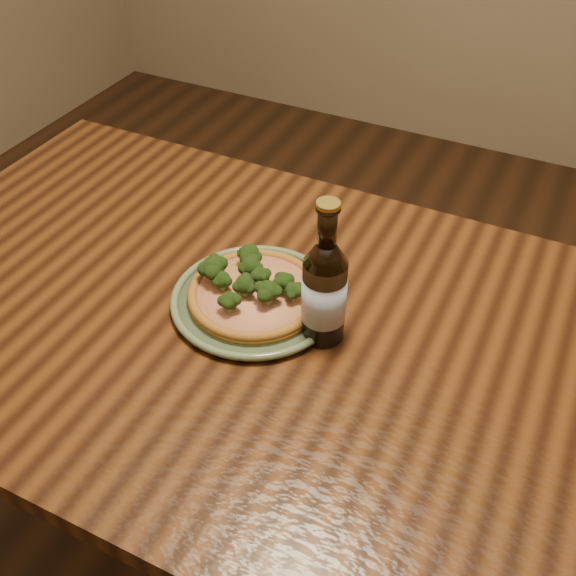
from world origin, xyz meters
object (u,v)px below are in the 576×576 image
at_px(plate, 255,299).
at_px(pizza, 254,291).
at_px(table, 284,363).
at_px(beer_bottle, 324,290).

xyz_separation_m(plate, pizza, (-0.00, 0.00, 0.02)).
height_order(table, plate, plate).
xyz_separation_m(table, plate, (-0.07, 0.03, 0.10)).
xyz_separation_m(pizza, beer_bottle, (0.14, -0.02, 0.07)).
distance_m(plate, pizza, 0.02).
height_order(pizza, beer_bottle, beer_bottle).
distance_m(table, beer_bottle, 0.20).
bearing_deg(plate, beer_bottle, -7.53).
bearing_deg(pizza, table, -21.45).
bearing_deg(beer_bottle, pizza, 171.86).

